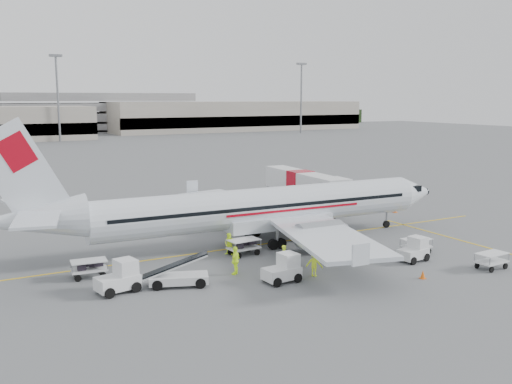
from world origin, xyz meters
The scene contains 25 objects.
ground centered at (0.00, 0.00, 0.00)m, with size 360.00×360.00×0.00m, color #56595B.
stripe_lead centered at (0.00, 0.00, 0.01)m, with size 44.00×0.20×0.01m, color yellow.
stripe_cross centered at (14.00, -8.00, 0.01)m, with size 0.20×20.00×0.01m, color yellow.
terminal_east centered at (70.00, 145.00, 5.00)m, with size 90.00×26.00×10.00m, color gray, non-canonical shape.
parking_garage centered at (25.00, 160.00, 7.00)m, with size 62.00×24.00×14.00m, color slate, non-canonical shape.
treeline centered at (0.00, 175.00, 3.00)m, with size 300.00×3.00×6.00m, color black, non-canonical shape.
mast_center centered at (5.00, 118.00, 11.00)m, with size 3.20×1.20×22.00m, color slate, non-canonical shape.
mast_east centered at (80.00, 118.00, 11.00)m, with size 3.20×1.20×22.00m, color slate, non-canonical shape.
aircraft centered at (-0.17, 0.33, 4.92)m, with size 35.71×27.99×9.84m, color silver, non-canonical shape.
jet_bridge centered at (9.76, 10.46, 1.98)m, with size 2.83×15.10×3.96m, color silver, non-canonical shape.
belt_loader centered at (-9.83, -6.22, 1.27)m, with size 4.71×1.76×2.55m, color silver, non-canonical shape.
tug_fore centered at (6.44, -9.06, 0.83)m, with size 2.15×1.23×1.67m, color silver, non-canonical shape.
tug_mid centered at (-4.00, -8.59, 0.88)m, with size 2.28×1.30×1.76m, color silver, non-canonical shape.
tug_aft centered at (-13.40, -5.61, 0.94)m, with size 2.44×1.40×1.89m, color silver, non-canonical shape.
cart_loaded_a centered at (-3.21, -2.00, 0.59)m, with size 2.26×1.34×1.18m, color silver, non-canonical shape.
cart_loaded_b centered at (-14.24, -2.00, 0.57)m, with size 2.20×1.30×1.15m, color silver, non-canonical shape.
cart_empty_a centered at (9.72, -12.94, 0.55)m, with size 2.11×1.25×1.10m, color silver, non-canonical shape.
cart_empty_b centered at (8.13, -7.62, 0.55)m, with size 2.12×1.25×1.10m, color silver, non-canonical shape.
cone_nose centered at (17.20, 4.57, 0.31)m, with size 0.38×0.38×0.62m, color orange.
cone_port centered at (-3.13, 15.81, 0.28)m, with size 0.35×0.35×0.57m, color orange.
cone_stbd centered at (4.17, -12.30, 0.28)m, with size 0.34×0.34×0.56m, color orange.
crew_a centered at (-2.36, -6.29, 0.81)m, with size 0.59×0.39×1.61m, color #BCE121.
crew_b centered at (-4.11, -1.50, 0.81)m, with size 0.79×0.61×1.62m, color #BCE121.
crew_c centered at (-1.56, -8.60, 0.84)m, with size 1.09×0.63×1.69m, color #BCE121.
crew_d centered at (-5.79, -5.82, 0.92)m, with size 1.08×0.45×1.84m, color #BCE121.
Camera 1 is at (-21.65, -37.57, 11.25)m, focal length 40.00 mm.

